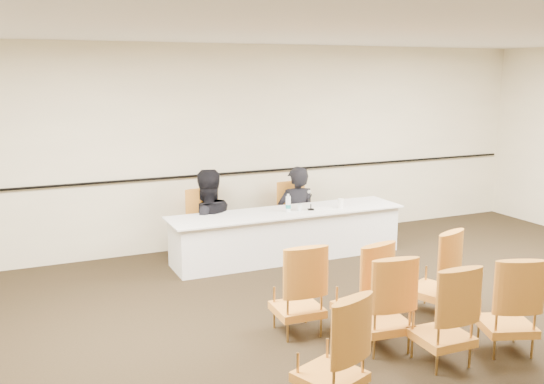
{
  "coord_description": "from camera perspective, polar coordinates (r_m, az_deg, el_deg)",
  "views": [
    {
      "loc": [
        -3.4,
        -4.47,
        2.6
      ],
      "look_at": [
        -0.21,
        2.6,
        1.05
      ],
      "focal_mm": 40.0,
      "sensor_mm": 36.0,
      "label": 1
    }
  ],
  "objects": [
    {
      "name": "aud_chair_back_left",
      "position": [
        4.89,
        5.53,
        -14.56
      ],
      "size": [
        0.65,
        0.65,
        0.95
      ],
      "primitive_type": null,
      "rotation": [
        0.0,
        0.0,
        0.37
      ],
      "color": "orange",
      "rests_on": "ground"
    },
    {
      "name": "aud_chair_front_mid",
      "position": [
        6.27,
        8.5,
        -8.68
      ],
      "size": [
        0.6,
        0.6,
        0.95
      ],
      "primitive_type": null,
      "rotation": [
        0.0,
        0.0,
        0.23
      ],
      "color": "orange",
      "rests_on": "ground"
    },
    {
      "name": "floor",
      "position": [
        6.19,
        12.14,
        -13.83
      ],
      "size": [
        10.0,
        10.0,
        0.0
      ],
      "primitive_type": "plane",
      "color": "black",
      "rests_on": "ground"
    },
    {
      "name": "water_bottle",
      "position": [
        8.45,
        1.54,
        -1.01
      ],
      "size": [
        0.09,
        0.09,
        0.25
      ],
      "primitive_type": null,
      "rotation": [
        0.0,
        0.0,
        0.31
      ],
      "color": "teal",
      "rests_on": "panel_table"
    },
    {
      "name": "coffee_cup",
      "position": [
        8.74,
        6.48,
        -1.06
      ],
      "size": [
        0.09,
        0.09,
        0.13
      ],
      "primitive_type": "cylinder",
      "rotation": [
        0.0,
        0.0,
        0.1
      ],
      "color": "white",
      "rests_on": "panel_table"
    },
    {
      "name": "ceiling",
      "position": [
        5.63,
        13.44,
        15.05
      ],
      "size": [
        10.0,
        10.0,
        0.0
      ],
      "primitive_type": "plane",
      "rotation": [
        3.14,
        0.0,
        0.0
      ],
      "color": "silver",
      "rests_on": "ground"
    },
    {
      "name": "aud_chair_extra",
      "position": [
        5.89,
        10.46,
        -10.07
      ],
      "size": [
        0.56,
        0.56,
        0.95
      ],
      "primitive_type": null,
      "rotation": [
        0.0,
        0.0,
        -0.12
      ],
      "color": "orange",
      "rests_on": "ground"
    },
    {
      "name": "drinking_glass",
      "position": [
        8.51,
        2.63,
        -1.45
      ],
      "size": [
        0.07,
        0.07,
        0.1
      ],
      "primitive_type": "cylinder",
      "rotation": [
        0.0,
        0.0,
        0.14
      ],
      "color": "silver",
      "rests_on": "panel_table"
    },
    {
      "name": "aud_chair_front_left",
      "position": [
        6.13,
        2.41,
        -9.0
      ],
      "size": [
        0.53,
        0.53,
        0.95
      ],
      "primitive_type": null,
      "rotation": [
        0.0,
        0.0,
        -0.06
      ],
      "color": "orange",
      "rests_on": "ground"
    },
    {
      "name": "papers",
      "position": [
        8.65,
        4.76,
        -1.59
      ],
      "size": [
        0.33,
        0.26,
        0.0
      ],
      "primitive_type": "cube",
      "rotation": [
        0.0,
        0.0,
        -0.16
      ],
      "color": "white",
      "rests_on": "panel_table"
    },
    {
      "name": "wall_rail",
      "position": [
        9.21,
        -2.28,
        1.9
      ],
      "size": [
        9.8,
        0.04,
        0.03
      ],
      "primitive_type": "cube",
      "color": "black",
      "rests_on": "wall_back"
    },
    {
      "name": "panel_table",
      "position": [
        8.57,
        1.46,
        -4.02
      ],
      "size": [
        3.39,
        0.8,
        0.68
      ],
      "primitive_type": null,
      "rotation": [
        0.0,
        0.0,
        -0.0
      ],
      "color": "silver",
      "rests_on": "ground"
    },
    {
      "name": "panelist_second_chair",
      "position": [
        8.64,
        -6.21,
        -3.03
      ],
      "size": [
        0.5,
        0.5,
        0.95
      ],
      "primitive_type": null,
      "rotation": [
        0.0,
        0.0,
        -0.0
      ],
      "color": "orange",
      "rests_on": "ground"
    },
    {
      "name": "aud_chair_front_right",
      "position": [
        6.85,
        14.87,
        -7.2
      ],
      "size": [
        0.64,
        0.64,
        0.95
      ],
      "primitive_type": null,
      "rotation": [
        0.0,
        0.0,
        0.36
      ],
      "color": "orange",
      "rests_on": "ground"
    },
    {
      "name": "panelist_main",
      "position": [
        9.18,
        2.32,
        -2.66
      ],
      "size": [
        0.64,
        0.45,
        1.65
      ],
      "primitive_type": "imported",
      "rotation": [
        0.0,
        0.0,
        3.04
      ],
      "color": "black",
      "rests_on": "ground"
    },
    {
      "name": "wall_back",
      "position": [
        9.19,
        -2.39,
        4.39
      ],
      "size": [
        10.0,
        0.04,
        3.0
      ],
      "primitive_type": "cube",
      "color": "#F3E7BF",
      "rests_on": "ground"
    },
    {
      "name": "microphone",
      "position": [
        8.54,
        3.68,
        -0.83
      ],
      "size": [
        0.15,
        0.21,
        0.27
      ],
      "primitive_type": null,
      "rotation": [
        0.0,
        0.0,
        -0.29
      ],
      "color": "black",
      "rests_on": "panel_table"
    },
    {
      "name": "aud_chair_back_right",
      "position": [
        6.16,
        21.28,
        -9.69
      ],
      "size": [
        0.64,
        0.64,
        0.95
      ],
      "primitive_type": null,
      "rotation": [
        0.0,
        0.0,
        -0.35
      ],
      "color": "orange",
      "rests_on": "ground"
    },
    {
      "name": "panelist_main_chair",
      "position": [
        9.16,
        2.32,
        -2.14
      ],
      "size": [
        0.5,
        0.5,
        0.95
      ],
      "primitive_type": null,
      "rotation": [
        0.0,
        0.0,
        -0.0
      ],
      "color": "orange",
      "rests_on": "ground"
    },
    {
      "name": "panelist_second",
      "position": [
        8.67,
        -6.2,
        -3.71
      ],
      "size": [
        0.91,
        0.73,
        1.79
      ],
      "primitive_type": "imported",
      "rotation": [
        0.0,
        0.0,
        3.2
      ],
      "color": "black",
      "rests_on": "ground"
    },
    {
      "name": "aud_chair_back_mid",
      "position": [
        5.73,
        15.76,
        -10.93
      ],
      "size": [
        0.51,
        0.51,
        0.95
      ],
      "primitive_type": null,
      "rotation": [
        0.0,
        0.0,
        -0.03
      ],
      "color": "orange",
      "rests_on": "ground"
    }
  ]
}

